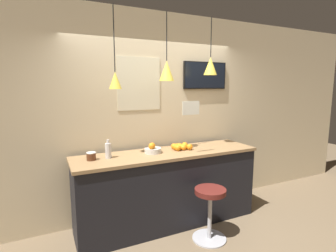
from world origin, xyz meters
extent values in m
plane|color=#756047|center=(0.00, 0.00, 0.00)|extent=(14.00, 14.00, 0.00)
cube|color=beige|center=(0.00, 1.09, 1.45)|extent=(8.00, 0.06, 2.90)
cube|color=black|center=(0.00, 0.66, 0.48)|extent=(2.45, 0.61, 0.97)
cube|color=#99754C|center=(0.00, 0.66, 0.99)|extent=(2.49, 0.65, 0.04)
cylinder|color=#B7B7BC|center=(0.29, 0.08, 0.01)|extent=(0.42, 0.42, 0.02)
cylinder|color=#B7B7BC|center=(0.29, 0.08, 0.30)|extent=(0.05, 0.05, 0.57)
cylinder|color=#5B1E19|center=(0.29, 0.08, 0.62)|extent=(0.38, 0.38, 0.06)
cylinder|color=beige|center=(-0.20, 0.70, 1.04)|extent=(0.22, 0.22, 0.07)
sphere|color=orange|center=(-0.22, 0.67, 1.11)|extent=(0.08, 0.08, 0.08)
sphere|color=orange|center=(-0.21, 0.69, 1.11)|extent=(0.07, 0.07, 0.07)
sphere|color=orange|center=(-0.24, 0.65, 1.11)|extent=(0.07, 0.07, 0.07)
sphere|color=orange|center=(0.25, 0.71, 1.04)|extent=(0.07, 0.07, 0.07)
sphere|color=orange|center=(0.23, 0.69, 1.04)|extent=(0.08, 0.08, 0.08)
sphere|color=orange|center=(0.21, 0.72, 1.05)|extent=(0.09, 0.09, 0.09)
sphere|color=orange|center=(0.27, 0.68, 1.04)|extent=(0.08, 0.08, 0.08)
sphere|color=orange|center=(0.24, 0.66, 1.05)|extent=(0.08, 0.08, 0.08)
sphere|color=orange|center=(0.33, 0.77, 1.04)|extent=(0.08, 0.08, 0.08)
sphere|color=orange|center=(0.32, 0.78, 1.04)|extent=(0.08, 0.08, 0.08)
sphere|color=orange|center=(0.14, 0.70, 1.05)|extent=(0.08, 0.08, 0.08)
sphere|color=orange|center=(0.32, 0.63, 1.05)|extent=(0.08, 0.08, 0.08)
sphere|color=orange|center=(0.23, 0.65, 1.04)|extent=(0.07, 0.07, 0.07)
sphere|color=orange|center=(0.15, 0.65, 1.05)|extent=(0.08, 0.08, 0.08)
sphere|color=orange|center=(0.20, 0.73, 1.04)|extent=(0.07, 0.07, 0.07)
sphere|color=orange|center=(0.14, 0.77, 1.05)|extent=(0.08, 0.08, 0.08)
sphere|color=orange|center=(0.19, 0.75, 1.05)|extent=(0.08, 0.08, 0.08)
cylinder|color=silver|center=(-0.78, 0.70, 1.10)|extent=(0.08, 0.08, 0.18)
cylinder|color=silver|center=(-0.78, 0.70, 1.21)|extent=(0.03, 0.03, 0.05)
cylinder|color=#562D19|center=(-0.99, 0.70, 1.05)|extent=(0.11, 0.11, 0.09)
cylinder|color=white|center=(-0.99, 0.70, 1.10)|extent=(0.11, 0.11, 0.01)
cylinder|color=black|center=(-0.67, 0.69, 2.42)|extent=(0.01, 0.01, 0.76)
cone|color=yellow|center=(-0.67, 0.69, 1.94)|extent=(0.15, 0.15, 0.20)
sphere|color=#F9EFCC|center=(-0.67, 0.69, 1.86)|extent=(0.04, 0.04, 0.04)
cylinder|color=black|center=(0.00, 0.69, 2.50)|extent=(0.01, 0.01, 0.60)
cone|color=yellow|center=(0.00, 0.69, 2.07)|extent=(0.19, 0.19, 0.26)
sphere|color=#F9EFCC|center=(0.00, 0.69, 1.96)|extent=(0.04, 0.04, 0.04)
cylinder|color=black|center=(0.67, 0.69, 2.53)|extent=(0.01, 0.01, 0.53)
cone|color=yellow|center=(0.67, 0.69, 2.15)|extent=(0.19, 0.19, 0.24)
sphere|color=#F9EFCC|center=(0.67, 0.69, 2.05)|extent=(0.04, 0.04, 0.04)
cube|color=black|center=(0.82, 1.04, 2.03)|extent=(0.74, 0.04, 0.41)
cube|color=black|center=(0.82, 1.02, 2.03)|extent=(0.71, 0.01, 0.38)
cube|color=white|center=(0.20, 0.41, 1.60)|extent=(0.24, 0.01, 0.17)
cube|color=beige|center=(-0.25, 1.06, 1.91)|extent=(0.62, 0.01, 0.73)
camera|label=1|loc=(-1.47, -2.40, 1.88)|focal=28.00mm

